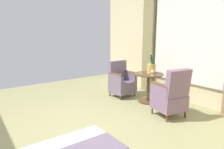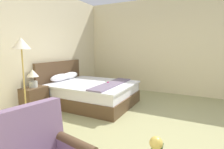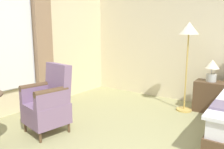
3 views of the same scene
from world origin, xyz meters
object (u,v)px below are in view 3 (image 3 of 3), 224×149
Objects in this scene: nightstand at (210,96)px; bedside_lamp at (212,68)px; armchair_by_window at (49,102)px; floor_lamp_brass at (189,37)px.

nightstand is 0.52m from bedside_lamp.
nightstand is at bearing 52.38° from armchair_by_window.
bedside_lamp is 0.25× the size of floor_lamp_brass.
armchair_by_window is (-1.72, -2.23, 0.16)m from nightstand.
floor_lamp_brass is at bearing -149.61° from bedside_lamp.
bedside_lamp is 0.70m from floor_lamp_brass.
nightstand is 2.82m from armchair_by_window.
armchair_by_window is at bearing -127.62° from nightstand.
bedside_lamp is at bearing 30.39° from floor_lamp_brass.
floor_lamp_brass is (-0.38, -0.22, 0.55)m from bedside_lamp.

